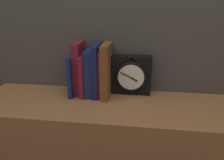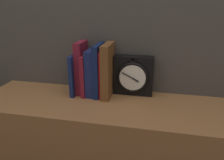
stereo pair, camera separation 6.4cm
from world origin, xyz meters
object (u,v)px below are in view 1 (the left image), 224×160
Objects in this scene: book_slot1_maroon at (79,68)px; book_slot2_maroon at (84,75)px; book_slot4_navy at (97,70)px; book_slot6_brown at (106,71)px; book_slot3_navy at (91,73)px; book_slot5_red at (102,73)px; book_slot0_navy at (73,75)px; clock at (131,75)px.

book_slot1_maroon is 1.28× the size of book_slot2_maroon.
book_slot4_navy is (0.09, -0.01, -0.00)m from book_slot1_maroon.
book_slot1_maroon is 0.04m from book_slot2_maroon.
book_slot6_brown is (0.04, -0.01, 0.00)m from book_slot4_navy.
book_slot3_navy is 0.04m from book_slot4_navy.
book_slot3_navy is 0.05m from book_slot5_red.
book_slot3_navy reaches higher than book_slot0_navy.
book_slot6_brown reaches higher than clock.
clock is 0.89× the size of book_slot5_red.
book_slot0_navy is 0.05m from book_slot2_maroon.
book_slot4_navy is at bearing 1.00° from book_slot0_navy.
book_slot4_navy reaches higher than book_slot2_maroon.
clock is 0.25m from book_slot1_maroon.
book_slot4_navy reaches higher than clock.
book_slot5_red is (0.02, 0.00, -0.01)m from book_slot4_navy.
book_slot6_brown is at bearing -6.89° from book_slot3_navy.
book_slot3_navy is at bearing 179.53° from book_slot5_red.
book_slot1_maroon is at bearing 28.57° from book_slot0_navy.
book_slot5_red is (0.08, 0.00, 0.01)m from book_slot2_maroon.
book_slot0_navy is 0.80× the size of book_slot4_navy.
book_slot4_navy reaches higher than book_slot5_red.
book_slot6_brown reaches higher than book_slot4_navy.
book_slot6_brown is (0.08, -0.01, 0.02)m from book_slot3_navy.
book_slot0_navy is 0.89× the size of book_slot3_navy.
book_slot2_maroon is 0.80× the size of book_slot4_navy.
book_slot0_navy is at bearing 178.68° from book_slot6_brown.
book_slot0_navy is (-0.27, -0.04, 0.00)m from clock.
book_slot2_maroon is at bearing 3.02° from book_slot0_navy.
book_slot2_maroon is 0.11m from book_slot6_brown.
book_slot5_red is (0.05, -0.00, 0.00)m from book_slot3_navy.
clock is 0.19m from book_slot3_navy.
book_slot1_maroon is at bearing 175.54° from book_slot5_red.
book_slot2_maroon is 0.03m from book_slot3_navy.
book_slot0_navy is at bearing -176.98° from book_slot2_maroon.
book_slot1_maroon is at bearing 171.87° from book_slot3_navy.
book_slot2_maroon is 0.08m from book_slot5_red.
book_slot6_brown is (0.02, -0.01, 0.02)m from book_slot5_red.
clock is 0.22m from book_slot2_maroon.
book_slot0_navy is 0.08m from book_slot3_navy.
clock is at bearing 8.15° from book_slot0_navy.
book_slot0_navy is 0.78× the size of book_slot6_brown.
book_slot4_navy is at bearing -0.67° from book_slot2_maroon.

